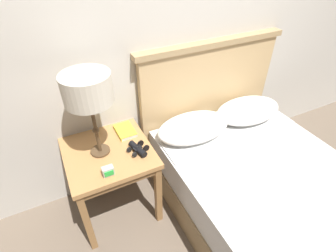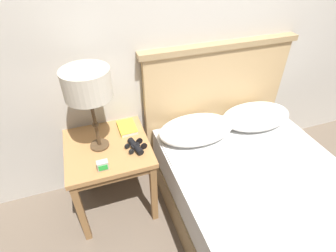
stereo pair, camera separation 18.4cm
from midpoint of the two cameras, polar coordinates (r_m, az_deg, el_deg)
The scene contains 8 objects.
ground_plane at distance 2.10m, azimuth 7.69°, elevation -23.97°, with size 20.00×20.00×0.00m, color #6B5B4C.
wall_back at distance 1.92m, azimuth -5.06°, elevation 21.11°, with size 8.00×0.06×2.60m.
nightstand at distance 1.91m, azimuth -15.39°, elevation -7.13°, with size 0.58×0.58×0.61m.
bed at distance 2.05m, azimuth 18.52°, elevation -14.12°, with size 1.31×1.94×1.15m.
table_lamp at distance 1.60m, azimuth -20.34°, elevation 7.17°, with size 0.29×0.29×0.58m.
book_on_nightstand at distance 1.98m, azimuth -12.01°, elevation -1.14°, with size 0.13×0.19×0.03m.
binoculars_pair at distance 1.80m, azimuth -9.52°, elevation -5.03°, with size 0.15×0.16×0.05m.
alarm_clock at distance 1.68m, azimuth -16.04°, elevation -9.56°, with size 0.07×0.05×0.06m.
Camera 1 is at (-0.76, -0.74, 1.83)m, focal length 28.00 mm.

